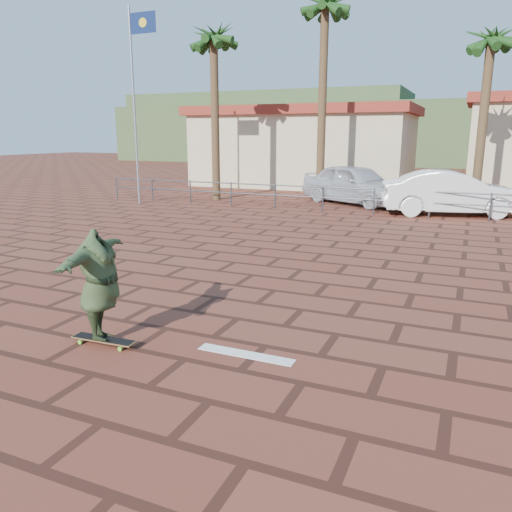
{
  "coord_description": "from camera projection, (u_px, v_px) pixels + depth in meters",
  "views": [
    {
      "loc": [
        3.36,
        -6.99,
        2.96
      ],
      "look_at": [
        -0.15,
        1.12,
        0.8
      ],
      "focal_mm": 35.0,
      "sensor_mm": 36.0,
      "label": 1
    }
  ],
  "objects": [
    {
      "name": "flagpole",
      "position": [
        136.0,
        93.0,
        20.74
      ],
      "size": [
        1.3,
        0.1,
        8.0
      ],
      "color": "gray",
      "rests_on": "ground"
    },
    {
      "name": "hill_front",
      "position": [
        443.0,
        134.0,
        52.09
      ],
      "size": [
        70.0,
        18.0,
        6.0
      ],
      "primitive_type": "cube",
      "color": "#384C28",
      "rests_on": "ground"
    },
    {
      "name": "longboard",
      "position": [
        104.0,
        340.0,
        7.19
      ],
      "size": [
        1.0,
        0.27,
        0.1
      ],
      "rotation": [
        0.0,
        0.0,
        0.05
      ],
      "color": "olive",
      "rests_on": "ground"
    },
    {
      "name": "building_west",
      "position": [
        305.0,
        146.0,
        29.61
      ],
      "size": [
        12.6,
        7.6,
        4.5
      ],
      "color": "beige",
      "rests_on": "ground"
    },
    {
      "name": "car_silver",
      "position": [
        355.0,
        184.0,
        21.61
      ],
      "size": [
        5.4,
        4.25,
        1.72
      ],
      "primitive_type": "imported",
      "rotation": [
        0.0,
        0.0,
        1.06
      ],
      "color": "#B4B7BC",
      "rests_on": "ground"
    },
    {
      "name": "guardrail",
      "position": [
        374.0,
        197.0,
        18.76
      ],
      "size": [
        24.06,
        0.06,
        1.0
      ],
      "color": "#47494F",
      "rests_on": "ground"
    },
    {
      "name": "palm_left",
      "position": [
        325.0,
        12.0,
        20.87
      ],
      "size": [
        2.4,
        2.4,
        9.45
      ],
      "color": "brown",
      "rests_on": "ground"
    },
    {
      "name": "hill_back",
      "position": [
        269.0,
        126.0,
        65.69
      ],
      "size": [
        35.0,
        14.0,
        8.0
      ],
      "primitive_type": "cube",
      "color": "#384C28",
      "rests_on": "ground"
    },
    {
      "name": "car_white",
      "position": [
        452.0,
        193.0,
        18.59
      ],
      "size": [
        5.31,
        2.89,
        1.66
      ],
      "primitive_type": "imported",
      "rotation": [
        0.0,
        0.0,
        1.81
      ],
      "color": "silver",
      "rests_on": "ground"
    },
    {
      "name": "palm_center",
      "position": [
        491.0,
        43.0,
        19.19
      ],
      "size": [
        2.4,
        2.4,
        7.75
      ],
      "color": "brown",
      "rests_on": "ground"
    },
    {
      "name": "paint_stripe",
      "position": [
        246.0,
        354.0,
        6.89
      ],
      "size": [
        1.4,
        0.22,
        0.01
      ],
      "primitive_type": "cube",
      "color": "white",
      "rests_on": "ground"
    },
    {
      "name": "skateboarder",
      "position": [
        100.0,
        285.0,
        6.99
      ],
      "size": [
        1.12,
        2.05,
        1.61
      ],
      "primitive_type": "imported",
      "rotation": [
        0.0,
        0.0,
        1.88
      ],
      "color": "#304022",
      "rests_on": "longboard"
    },
    {
      "name": "ground",
      "position": [
        237.0,
        319.0,
        8.23
      ],
      "size": [
        120.0,
        120.0,
        0.0
      ],
      "primitive_type": "plane",
      "color": "brown",
      "rests_on": "ground"
    },
    {
      "name": "palm_far_left",
      "position": [
        214.0,
        42.0,
        21.53
      ],
      "size": [
        2.4,
        2.4,
        8.25
      ],
      "color": "brown",
      "rests_on": "ground"
    }
  ]
}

